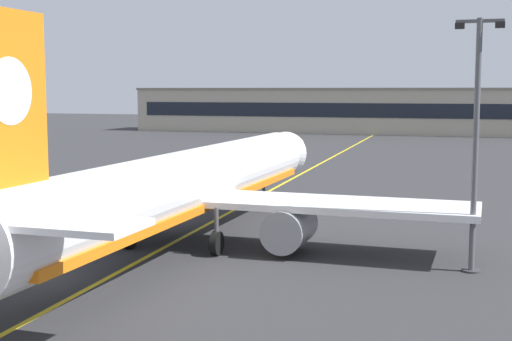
% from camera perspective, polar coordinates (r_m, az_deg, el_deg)
% --- Properties ---
extents(ground_plane, '(400.00, 400.00, 0.00)m').
position_cam_1_polar(ground_plane, '(33.82, -14.26, -8.78)').
color(ground_plane, '#2D2D30').
extents(taxiway_centreline, '(6.06, 179.92, 0.01)m').
position_cam_1_polar(taxiway_centreline, '(60.81, 0.86, -1.79)').
color(taxiway_centreline, yellow).
rests_on(taxiway_centreline, ground).
extents(airliner_foreground, '(32.05, 41.43, 11.65)m').
position_cam_1_polar(airliner_foreground, '(40.15, -5.72, -1.29)').
color(airliner_foreground, white).
rests_on(airliner_foreground, ground).
extents(apron_lamp_post, '(2.24, 0.90, 12.16)m').
position_cam_1_polar(apron_lamp_post, '(35.30, 17.30, 2.29)').
color(apron_lamp_post, '#515156').
rests_on(apron_lamp_post, ground).
extents(safety_cone_by_nose_gear, '(0.44, 0.44, 0.55)m').
position_cam_1_polar(safety_cone_by_nose_gear, '(54.60, 2.17, -2.48)').
color(safety_cone_by_nose_gear, orange).
rests_on(safety_cone_by_nose_gear, ground).
extents(terminal_building, '(111.57, 12.40, 9.16)m').
position_cam_1_polar(terminal_building, '(143.97, 11.79, 4.73)').
color(terminal_building, '#B2A893').
rests_on(terminal_building, ground).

